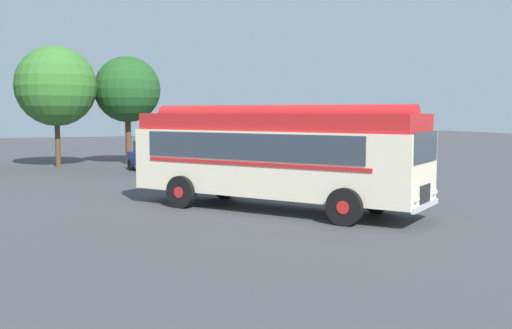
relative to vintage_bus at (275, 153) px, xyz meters
The scene contains 6 objects.
ground_plane 2.10m from the vintage_bus, 28.41° to the left, with size 120.00×120.00×0.00m, color #3D3D3F.
vintage_bus is the anchor object (origin of this frame).
car_near_left 14.05m from the vintage_bus, 92.23° to the left, with size 2.29×4.35×1.66m.
car_mid_left 14.41m from the vintage_bus, 79.81° to the left, with size 2.37×4.39×1.66m.
tree_left_of_centre 20.21m from the vintage_bus, 104.91° to the left, with size 4.70×4.70×7.09m.
tree_centre 19.50m from the vintage_bus, 92.60° to the left, with size 4.05×4.05×6.64m.
Camera 1 is at (-9.32, -18.22, 3.30)m, focal length 42.00 mm.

